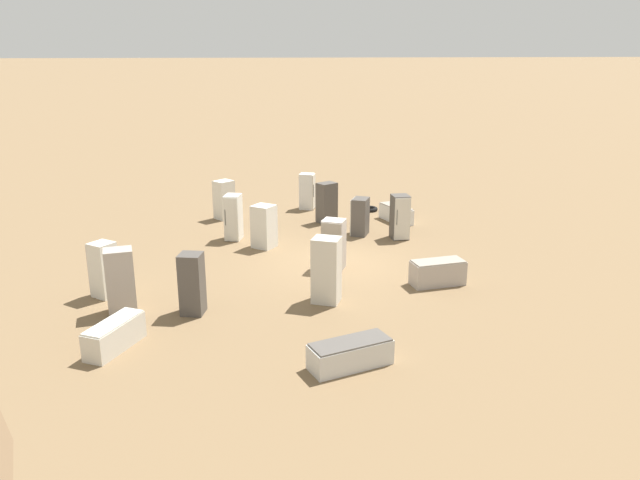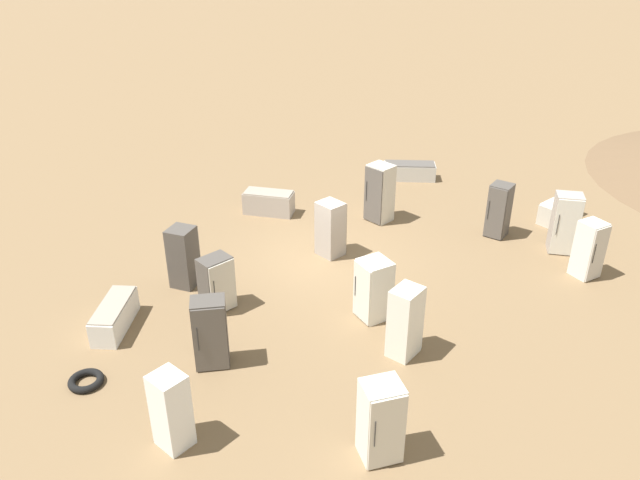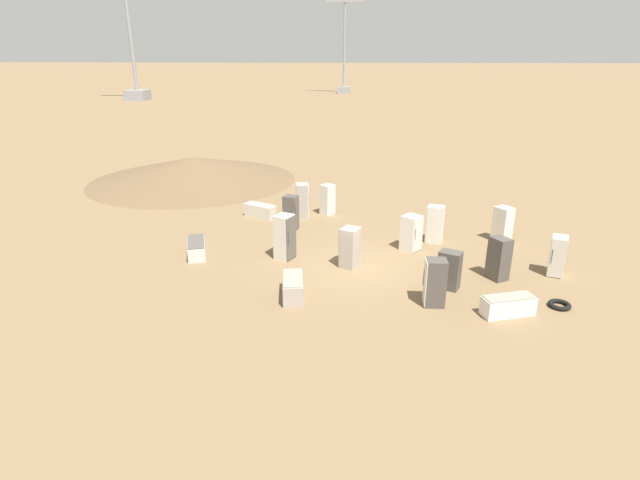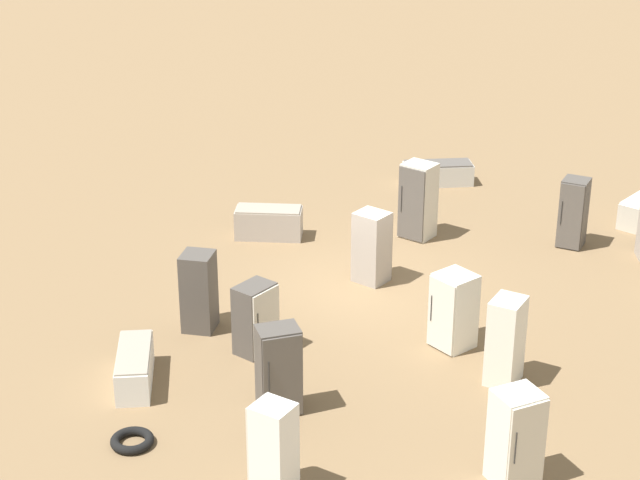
% 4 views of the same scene
% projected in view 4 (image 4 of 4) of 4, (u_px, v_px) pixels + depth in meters
% --- Properties ---
extents(ground_plane, '(1000.00, 1000.00, 0.00)m').
position_uv_depth(ground_plane, '(368.00, 285.00, 24.20)').
color(ground_plane, brown).
extents(discarded_fridge_0, '(0.73, 0.79, 1.63)m').
position_uv_depth(discarded_fridge_0, '(273.00, 449.00, 16.88)').
color(discarded_fridge_0, white).
rests_on(discarded_fridge_0, ground_plane).
extents(discarded_fridge_1, '(0.87, 0.74, 1.73)m').
position_uv_depth(discarded_fridge_1, '(506.00, 341.00, 20.03)').
color(discarded_fridge_1, silver).
rests_on(discarded_fridge_1, ground_plane).
extents(discarded_fridge_2, '(0.95, 0.87, 1.46)m').
position_uv_depth(discarded_fridge_2, '(256.00, 319.00, 21.13)').
color(discarded_fridge_2, '#4C4742').
rests_on(discarded_fridge_2, ground_plane).
extents(discarded_fridge_4, '(0.88, 0.93, 1.68)m').
position_uv_depth(discarded_fridge_4, '(279.00, 370.00, 19.08)').
color(discarded_fridge_4, '#4C4742').
rests_on(discarded_fridge_4, ground_plane).
extents(discarded_fridge_6, '(0.96, 0.97, 1.65)m').
position_uv_depth(discarded_fridge_6, '(516.00, 438.00, 17.16)').
color(discarded_fridge_6, silver).
rests_on(discarded_fridge_6, ground_plane).
extents(discarded_fridge_7, '(1.02, 1.02, 1.58)m').
position_uv_depth(discarded_fridge_7, '(453.00, 311.00, 21.32)').
color(discarded_fridge_7, silver).
rests_on(discarded_fridge_7, ground_plane).
extents(discarded_fridge_8, '(0.93, 0.96, 1.92)m').
position_uv_depth(discarded_fridge_8, '(418.00, 201.00, 26.41)').
color(discarded_fridge_8, beige).
rests_on(discarded_fridge_8, ground_plane).
extents(discarded_fridge_9, '(0.74, 0.65, 1.69)m').
position_uv_depth(discarded_fridge_9, '(199.00, 291.00, 22.01)').
color(discarded_fridge_9, '#4C4742').
rests_on(discarded_fridge_9, ground_plane).
extents(discarded_fridge_10, '(0.78, 0.73, 1.72)m').
position_uv_depth(discarded_fridge_10, '(573.00, 213.00, 25.94)').
color(discarded_fridge_10, '#4C4742').
rests_on(discarded_fridge_10, ground_plane).
extents(discarded_fridge_11, '(0.89, 0.90, 1.67)m').
position_uv_depth(discarded_fridge_11, '(372.00, 247.00, 24.11)').
color(discarded_fridge_11, '#A89E93').
rests_on(discarded_fridge_11, ground_plane).
extents(discarded_fridge_13, '(0.93, 1.73, 0.78)m').
position_uv_depth(discarded_fridge_13, '(269.00, 223.00, 26.60)').
color(discarded_fridge_13, '#A89E93').
rests_on(discarded_fridge_13, ground_plane).
extents(discarded_fridge_14, '(1.29, 2.06, 0.63)m').
position_uv_depth(discarded_fridge_14, '(438.00, 173.00, 30.14)').
color(discarded_fridge_14, silver).
rests_on(discarded_fridge_14, ground_plane).
extents(discarded_fridge_15, '(1.87, 1.14, 0.68)m').
position_uv_depth(discarded_fridge_15, '(135.00, 367.00, 20.17)').
color(discarded_fridge_15, white).
rests_on(discarded_fridge_15, ground_plane).
extents(scrap_tire, '(0.76, 0.76, 0.16)m').
position_uv_depth(scrap_tire, '(132.00, 441.00, 18.39)').
color(scrap_tire, black).
rests_on(scrap_tire, ground_plane).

